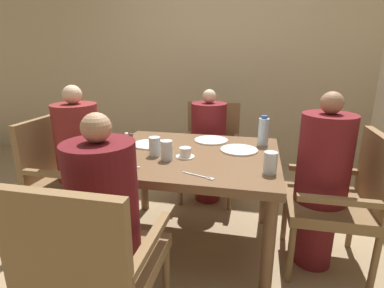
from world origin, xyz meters
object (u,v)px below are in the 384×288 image
(diner_in_left_chair, at_px, (80,161))
(glass_tall_near, at_px, (167,150))
(chair_left_side, at_px, (65,171))
(water_bottle, at_px, (263,131))
(diner_in_right_chair, at_px, (321,181))
(glass_tall_mid, at_px, (155,146))
(diner_in_far_chair, at_px, (208,145))
(diner_in_near_chair, at_px, (106,228))
(plate_main_right, at_px, (211,140))
(chair_far_side, at_px, (211,145))
(plate_main_left, at_px, (239,150))
(glass_tall_far, at_px, (270,163))
(chair_right_side, at_px, (343,196))
(chair_near_corner, at_px, (91,262))
(plate_dessert_center, at_px, (150,144))
(teacup_with_saucer, at_px, (185,153))

(diner_in_left_chair, distance_m, glass_tall_near, 0.77)
(chair_left_side, distance_m, water_bottle, 1.53)
(diner_in_right_chair, height_order, glass_tall_mid, diner_in_right_chair)
(diner_in_far_chair, xyz_separation_m, diner_in_right_chair, (0.85, -0.77, 0.05))
(diner_in_near_chair, xyz_separation_m, plate_main_right, (0.33, 1.09, 0.14))
(chair_far_side, relative_size, diner_in_right_chair, 0.79)
(diner_in_far_chair, relative_size, plate_main_right, 4.14)
(plate_main_left, bearing_deg, diner_in_far_chair, 116.45)
(plate_main_right, distance_m, glass_tall_far, 0.72)
(chair_right_side, distance_m, plate_main_right, 0.98)
(diner_in_near_chair, height_order, water_bottle, diner_in_near_chair)
(glass_tall_far, bearing_deg, water_bottle, 93.63)
(chair_near_corner, relative_size, glass_tall_far, 7.25)
(chair_right_side, bearing_deg, water_bottle, 149.61)
(chair_left_side, xyz_separation_m, diner_in_far_chair, (0.99, 0.77, 0.04))
(glass_tall_near, bearing_deg, chair_right_side, 8.29)
(diner_in_left_chair, xyz_separation_m, plate_dessert_center, (0.52, 0.12, 0.13))
(plate_main_right, height_order, teacup_with_saucer, teacup_with_saucer)
(plate_main_right, bearing_deg, chair_near_corner, -104.87)
(chair_right_side, xyz_separation_m, plate_dessert_center, (-1.32, 0.12, 0.22))
(chair_far_side, distance_m, glass_tall_near, 1.11)
(water_bottle, bearing_deg, plate_dessert_center, -167.65)
(glass_tall_far, bearing_deg, chair_far_side, 113.91)
(diner_in_left_chair, distance_m, teacup_with_saucer, 0.85)
(chair_left_side, distance_m, glass_tall_far, 1.55)
(chair_left_side, height_order, chair_right_side, same)
(chair_far_side, distance_m, plate_dessert_center, 0.88)
(chair_far_side, xyz_separation_m, diner_in_right_chair, (0.85, -0.91, 0.09))
(diner_in_far_chair, relative_size, plate_dessert_center, 4.14)
(chair_right_side, bearing_deg, diner_in_right_chair, 180.00)
(chair_far_side, height_order, plate_main_left, chair_far_side)
(diner_in_left_chair, xyz_separation_m, chair_far_side, (0.85, 0.91, -0.09))
(plate_dessert_center, distance_m, teacup_with_saucer, 0.38)
(teacup_with_saucer, distance_m, glass_tall_mid, 0.21)
(diner_in_left_chair, relative_size, plate_dessert_center, 4.50)
(diner_in_right_chair, height_order, glass_tall_far, diner_in_right_chair)
(chair_far_side, bearing_deg, water_bottle, -51.66)
(chair_left_side, bearing_deg, diner_in_left_chair, 0.00)
(diner_in_left_chair, height_order, diner_in_right_chair, diner_in_left_chair)
(plate_main_left, bearing_deg, glass_tall_far, -62.67)
(chair_right_side, bearing_deg, teacup_with_saucer, -174.82)
(glass_tall_far, bearing_deg, chair_left_side, 170.40)
(diner_in_near_chair, distance_m, glass_tall_mid, 0.70)
(chair_left_side, bearing_deg, plate_main_left, 5.46)
(plate_main_right, xyz_separation_m, glass_tall_mid, (-0.31, -0.42, 0.06))
(chair_right_side, height_order, diner_in_right_chair, diner_in_right_chair)
(diner_in_far_chair, height_order, glass_tall_mid, diner_in_far_chair)
(diner_in_far_chair, height_order, plate_main_right, diner_in_far_chair)
(plate_dessert_center, xyz_separation_m, glass_tall_near, (0.21, -0.28, 0.06))
(diner_in_right_chair, height_order, chair_near_corner, diner_in_right_chair)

